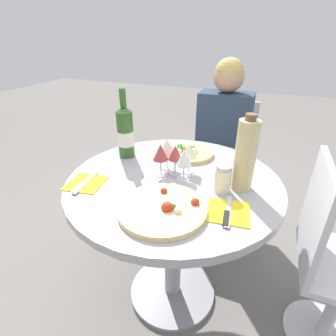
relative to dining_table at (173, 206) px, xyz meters
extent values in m
plane|color=slate|center=(0.00, 0.00, -0.60)|extent=(12.00, 12.00, 0.00)
cylinder|color=gray|center=(0.00, 0.00, -0.59)|extent=(0.47, 0.47, 0.02)
cylinder|color=gray|center=(0.00, 0.00, -0.23)|extent=(0.09, 0.09, 0.70)
cylinder|color=#9E9EA3|center=(0.00, 0.00, 0.14)|extent=(0.95, 0.95, 0.04)
cylinder|color=silver|center=(0.08, 0.76, -0.60)|extent=(0.36, 0.36, 0.01)
cylinder|color=silver|center=(0.08, 0.76, -0.38)|extent=(0.06, 0.06, 0.45)
cube|color=silver|center=(0.08, 0.76, -0.14)|extent=(0.40, 0.40, 0.03)
cube|color=silver|center=(0.08, 0.94, 0.09)|extent=(0.40, 0.02, 0.43)
cube|color=#28384C|center=(0.08, 0.60, -0.36)|extent=(0.29, 0.31, 0.48)
cube|color=#28384C|center=(0.08, 0.76, 0.13)|extent=(0.34, 0.19, 0.52)
sphere|color=tan|center=(0.08, 0.76, 0.49)|extent=(0.19, 0.19, 0.19)
sphere|color=tan|center=(0.08, 0.76, 0.51)|extent=(0.18, 0.18, 0.18)
cylinder|color=silver|center=(0.78, 0.04, -0.60)|extent=(0.36, 0.36, 0.01)
cylinder|color=silver|center=(0.78, 0.04, -0.38)|extent=(0.06, 0.06, 0.45)
cube|color=silver|center=(0.59, 0.04, 0.09)|extent=(0.02, 0.40, 0.43)
cylinder|color=#E5C17F|center=(0.04, -0.24, 0.16)|extent=(0.33, 0.33, 0.02)
sphere|color=beige|center=(0.11, -0.25, 0.18)|extent=(0.03, 0.03, 0.03)
sphere|color=#336B28|center=(0.08, -0.24, 0.18)|extent=(0.03, 0.03, 0.03)
sphere|color=#B22D1E|center=(0.15, -0.18, 0.18)|extent=(0.03, 0.03, 0.03)
sphere|color=#B22D1E|center=(0.07, -0.25, 0.18)|extent=(0.04, 0.04, 0.04)
sphere|color=#B22D1E|center=(0.01, -0.15, 0.18)|extent=(0.03, 0.03, 0.03)
cylinder|color=#DBB26B|center=(-0.01, 0.26, 0.16)|extent=(0.24, 0.24, 0.02)
sphere|color=beige|center=(-0.06, 0.24, 0.18)|extent=(0.03, 0.03, 0.03)
sphere|color=beige|center=(-0.04, 0.29, 0.18)|extent=(0.04, 0.04, 0.04)
sphere|color=beige|center=(0.01, 0.26, 0.18)|extent=(0.04, 0.04, 0.04)
sphere|color=#336B28|center=(-0.07, 0.29, 0.18)|extent=(0.03, 0.03, 0.03)
sphere|color=#336B28|center=(-0.06, 0.25, 0.18)|extent=(0.04, 0.04, 0.04)
sphere|color=#336B28|center=(0.00, 0.28, 0.18)|extent=(0.04, 0.04, 0.04)
sphere|color=beige|center=(0.02, 0.22, 0.18)|extent=(0.03, 0.03, 0.03)
cylinder|color=#2D5623|center=(-0.31, 0.13, 0.27)|extent=(0.08, 0.08, 0.24)
cone|color=#2D5623|center=(-0.31, 0.13, 0.40)|extent=(0.08, 0.08, 0.03)
cylinder|color=#2D5623|center=(-0.31, 0.13, 0.46)|extent=(0.03, 0.03, 0.09)
cylinder|color=silver|center=(-0.31, 0.13, 0.25)|extent=(0.08, 0.08, 0.08)
cylinder|color=tan|center=(0.29, 0.03, 0.30)|extent=(0.08, 0.08, 0.29)
cylinder|color=brown|center=(0.29, 0.03, 0.46)|extent=(0.04, 0.04, 0.02)
cylinder|color=silver|center=(0.22, -0.03, 0.20)|extent=(0.07, 0.07, 0.10)
cylinder|color=#B2B2B7|center=(0.22, -0.03, 0.26)|extent=(0.06, 0.06, 0.02)
cylinder|color=silver|center=(-0.01, 0.05, 0.16)|extent=(0.06, 0.06, 0.00)
cylinder|color=silver|center=(-0.01, 0.05, 0.19)|extent=(0.01, 0.01, 0.07)
cone|color=#9E383D|center=(-0.01, 0.05, 0.26)|extent=(0.06, 0.06, 0.07)
cylinder|color=silver|center=(0.04, 0.01, 0.16)|extent=(0.06, 0.06, 0.00)
cylinder|color=silver|center=(0.04, 0.01, 0.19)|extent=(0.01, 0.01, 0.07)
cone|color=silver|center=(0.04, 0.01, 0.26)|extent=(0.07, 0.07, 0.07)
cylinder|color=silver|center=(-0.07, 0.09, 0.16)|extent=(0.06, 0.06, 0.00)
cylinder|color=silver|center=(-0.07, 0.09, 0.20)|extent=(0.01, 0.01, 0.08)
cone|color=beige|center=(-0.07, 0.09, 0.27)|extent=(0.08, 0.08, 0.06)
cylinder|color=silver|center=(-0.07, 0.01, 0.16)|extent=(0.06, 0.06, 0.00)
cylinder|color=silver|center=(-0.07, 0.01, 0.19)|extent=(0.01, 0.01, 0.07)
cone|color=#9E383D|center=(-0.07, 0.01, 0.27)|extent=(0.07, 0.07, 0.07)
cylinder|color=silver|center=(0.04, 0.09, 0.16)|extent=(0.06, 0.06, 0.00)
cylinder|color=silver|center=(0.04, 0.09, 0.19)|extent=(0.01, 0.01, 0.07)
cone|color=beige|center=(0.04, 0.09, 0.26)|extent=(0.07, 0.07, 0.06)
cube|color=yellow|center=(-0.34, -0.18, 0.16)|extent=(0.17, 0.17, 0.00)
cube|color=silver|center=(-0.34, -0.18, 0.16)|extent=(0.05, 0.19, 0.00)
cube|color=silver|center=(-0.34, -0.23, 0.16)|extent=(0.03, 0.09, 0.00)
cube|color=yellow|center=(0.27, -0.16, 0.16)|extent=(0.17, 0.17, 0.00)
cube|color=silver|center=(0.27, -0.16, 0.16)|extent=(0.04, 0.19, 0.00)
cube|color=black|center=(0.27, -0.21, 0.16)|extent=(0.03, 0.09, 0.00)
camera|label=1|loc=(0.35, -0.95, 0.73)|focal=28.00mm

